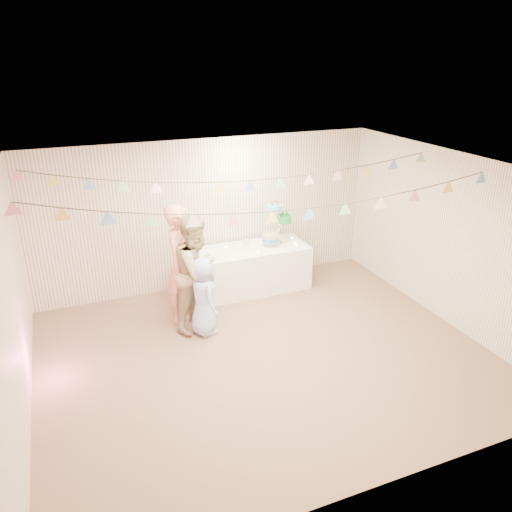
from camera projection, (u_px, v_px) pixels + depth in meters
name	position (u px, v px, depth m)	size (l,w,h in m)	color
floor	(264.00, 355.00, 6.94)	(6.00, 6.00, 0.00)	brown
ceiling	(266.00, 170.00, 5.94)	(6.00, 6.00, 0.00)	silver
back_wall	(208.00, 215.00, 8.58)	(6.00, 6.00, 0.00)	white
front_wall	(378.00, 379.00, 4.30)	(6.00, 6.00, 0.00)	white
left_wall	(10.00, 312.00, 5.40)	(5.00, 5.00, 0.00)	white
right_wall	(449.00, 239.00, 7.48)	(5.00, 5.00, 0.00)	white
table	(249.00, 269.00, 8.70)	(2.06, 0.83, 0.77)	white
cake_stand	(277.00, 225.00, 8.65)	(0.66, 0.39, 0.73)	silver
cake_bottom	(270.00, 242.00, 8.66)	(0.31, 0.31, 0.15)	#26A0B3
cake_middle	(284.00, 222.00, 8.80)	(0.27, 0.27, 0.22)	#1F8F37
cake_top_tier	(275.00, 211.00, 8.51)	(0.25, 0.25, 0.19)	#4AD0EA
platter	(219.00, 255.00, 8.32)	(0.37, 0.37, 0.02)	white
posy	(246.00, 245.00, 8.57)	(0.13, 0.13, 0.15)	white
person_adult_a	(182.00, 264.00, 7.52)	(0.68, 0.45, 1.86)	#E79178
person_adult_b	(197.00, 272.00, 7.36)	(0.86, 0.67, 1.77)	tan
person_child	(203.00, 296.00, 7.27)	(0.59, 0.38, 1.20)	#A6BBEA
bunting_back	(235.00, 171.00, 6.98)	(5.60, 1.10, 0.40)	pink
bunting_front	(272.00, 197.00, 5.88)	(5.60, 0.90, 0.36)	#72A5E5
tealight_0	(206.00, 257.00, 8.14)	(0.04, 0.04, 0.03)	#FFD88C
tealight_1	(226.00, 247.00, 8.58)	(0.04, 0.04, 0.03)	#FFD88C
tealight_2	(259.00, 251.00, 8.39)	(0.04, 0.04, 0.03)	#FFD88C
tealight_3	(262.00, 241.00, 8.86)	(0.04, 0.04, 0.03)	#FFD88C
tealight_4	(296.00, 245.00, 8.68)	(0.04, 0.04, 0.03)	#FFD88C
tealight_5	(292.00, 238.00, 8.99)	(0.04, 0.04, 0.03)	#FFD88C
tealight_6	(295.00, 243.00, 8.76)	(0.04, 0.04, 0.03)	#FFD88C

